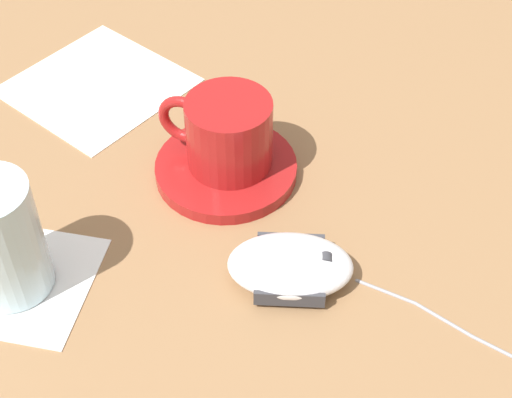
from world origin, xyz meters
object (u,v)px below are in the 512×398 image
(saucer, at_px, (226,169))
(drinking_glass, at_px, (0,239))
(computer_mouse, at_px, (291,266))
(coffee_cup, at_px, (227,133))

(saucer, height_order, drinking_glass, drinking_glass)
(drinking_glass, bearing_deg, saucer, 29.04)
(computer_mouse, bearing_deg, drinking_glass, 173.02)
(drinking_glass, bearing_deg, computer_mouse, -6.98)
(computer_mouse, bearing_deg, coffee_cup, 104.39)
(coffee_cup, bearing_deg, saucer, -114.77)
(coffee_cup, relative_size, computer_mouse, 0.90)
(coffee_cup, bearing_deg, drinking_glass, -150.17)
(saucer, relative_size, coffee_cup, 1.29)
(coffee_cup, xyz_separation_m, drinking_glass, (-0.19, -0.11, 0.01))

